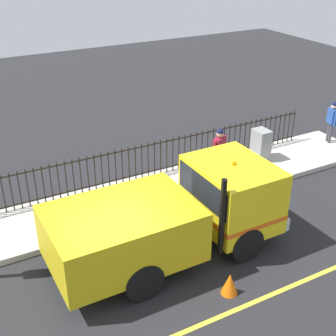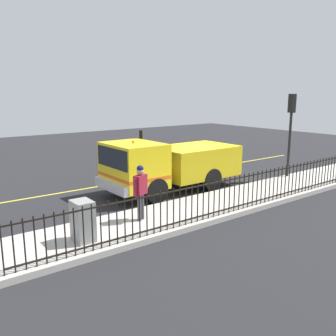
# 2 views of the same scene
# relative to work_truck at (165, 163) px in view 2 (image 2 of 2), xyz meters

# --- Properties ---
(ground_plane) EXTENTS (47.80, 47.80, 0.00)m
(ground_plane) POSITION_rel_work_truck_xyz_m (-0.21, 1.94, -1.23)
(ground_plane) COLOR #232326
(ground_plane) RESTS_ON ground
(sidewalk_slab) EXTENTS (2.47, 21.73, 0.18)m
(sidewalk_slab) POSITION_rel_work_truck_xyz_m (2.85, 1.94, -1.15)
(sidewalk_slab) COLOR #B7B2A8
(sidewalk_slab) RESTS_ON ground
(lane_marking) EXTENTS (0.12, 19.55, 0.01)m
(lane_marking) POSITION_rel_work_truck_xyz_m (-2.45, 1.94, -1.23)
(lane_marking) COLOR yellow
(lane_marking) RESTS_ON ground
(work_truck) EXTENTS (2.47, 6.06, 2.52)m
(work_truck) POSITION_rel_work_truck_xyz_m (0.00, 0.00, 0.00)
(work_truck) COLOR yellow
(work_truck) RESTS_ON ground
(worker_standing) EXTENTS (0.41, 0.59, 1.74)m
(worker_standing) POSITION_rel_work_truck_xyz_m (2.71, -2.99, 0.01)
(worker_standing) COLOR maroon
(worker_standing) RESTS_ON sidewalk_slab
(iron_fence) EXTENTS (0.04, 18.50, 1.22)m
(iron_fence) POSITION_rel_work_truck_xyz_m (3.90, 1.94, -0.44)
(iron_fence) COLOR black
(iron_fence) RESTS_ON sidewalk_slab
(traffic_light_near) EXTENTS (0.32, 0.25, 3.85)m
(traffic_light_near) POSITION_rel_work_truck_xyz_m (1.82, 5.92, 1.68)
(traffic_light_near) COLOR black
(traffic_light_near) RESTS_ON sidewalk_slab
(utility_cabinet) EXTENTS (0.63, 0.49, 1.12)m
(utility_cabinet) POSITION_rel_work_truck_xyz_m (3.16, -5.11, -0.50)
(utility_cabinet) COLOR gray
(utility_cabinet) RESTS_ON sidewalk_slab
(traffic_cone) EXTENTS (0.39, 0.39, 0.56)m
(traffic_cone) POSITION_rel_work_truck_xyz_m (-1.92, -0.20, -0.96)
(traffic_cone) COLOR orange
(traffic_cone) RESTS_ON ground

